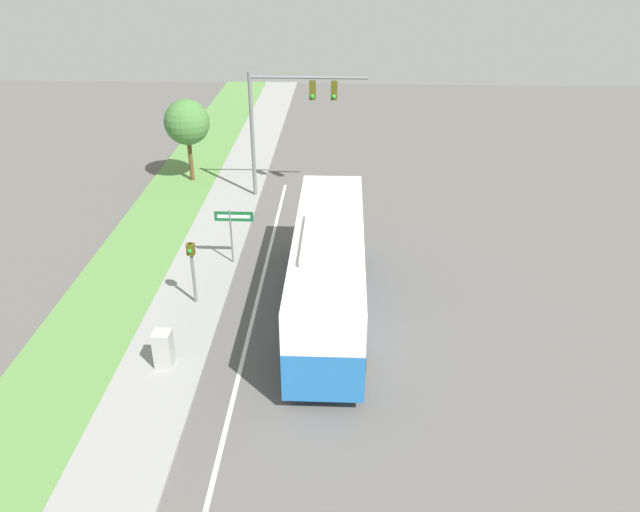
# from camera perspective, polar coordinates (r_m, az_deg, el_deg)

# --- Properties ---
(ground_plane) EXTENTS (80.00, 80.00, 0.00)m
(ground_plane) POSITION_cam_1_polar(r_m,az_deg,el_deg) (21.78, 2.73, -8.40)
(ground_plane) COLOR #565451
(sidewalk) EXTENTS (2.80, 80.00, 0.12)m
(sidewalk) POSITION_cam_1_polar(r_m,az_deg,el_deg) (22.53, -13.38, -7.67)
(sidewalk) COLOR gray
(sidewalk) RESTS_ON ground_plane
(grass_verge) EXTENTS (3.60, 80.00, 0.10)m
(grass_verge) POSITION_cam_1_polar(r_m,az_deg,el_deg) (23.58, -20.95, -7.19)
(grass_verge) COLOR #568442
(grass_verge) RESTS_ON ground_plane
(lane_divider_near) EXTENTS (0.14, 30.00, 0.01)m
(lane_divider_near) POSITION_cam_1_polar(r_m,az_deg,el_deg) (22.02, -6.77, -8.11)
(lane_divider_near) COLOR silver
(lane_divider_near) RESTS_ON ground_plane
(bus) EXTENTS (2.63, 10.81, 3.65)m
(bus) POSITION_cam_1_polar(r_m,az_deg,el_deg) (22.53, 0.79, -0.97)
(bus) COLOR #236BB7
(bus) RESTS_ON ground_plane
(signal_gantry) EXTENTS (5.90, 0.41, 6.56)m
(signal_gantry) POSITION_cam_1_polar(r_m,az_deg,el_deg) (32.05, -3.15, 13.12)
(signal_gantry) COLOR slate
(signal_gantry) RESTS_ON ground_plane
(pedestrian_signal) EXTENTS (0.28, 0.34, 2.62)m
(pedestrian_signal) POSITION_cam_1_polar(r_m,az_deg,el_deg) (23.61, -11.62, -0.64)
(pedestrian_signal) COLOR slate
(pedestrian_signal) RESTS_ON ground_plane
(street_sign) EXTENTS (1.62, 0.08, 2.53)m
(street_sign) POSITION_cam_1_polar(r_m,az_deg,el_deg) (26.20, -7.98, 2.78)
(street_sign) COLOR slate
(street_sign) RESTS_ON ground_plane
(utility_cabinet) EXTENTS (0.58, 0.56, 1.27)m
(utility_cabinet) POSITION_cam_1_polar(r_m,az_deg,el_deg) (21.09, -14.12, -8.21)
(utility_cabinet) COLOR #A8A8A3
(utility_cabinet) RESTS_ON sidewalk
(roadside_tree) EXTENTS (2.46, 2.46, 4.56)m
(roadside_tree) POSITION_cam_1_polar(r_m,az_deg,el_deg) (35.28, -12.07, 11.85)
(roadside_tree) COLOR brown
(roadside_tree) RESTS_ON grass_verge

